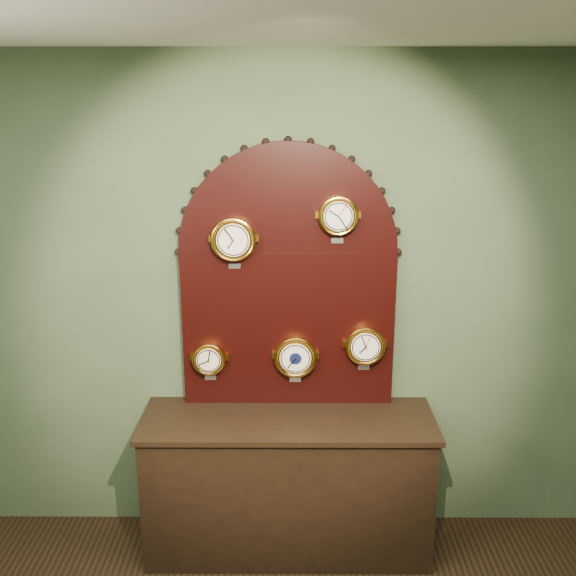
{
  "coord_description": "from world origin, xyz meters",
  "views": [
    {
      "loc": [
        0.01,
        -1.1,
        2.55
      ],
      "look_at": [
        0.0,
        2.25,
        1.58
      ],
      "focal_mm": 41.27,
      "sensor_mm": 36.0,
      "label": 1
    }
  ],
  "objects_px": {
    "display_board": "(288,270)",
    "arabic_clock": "(338,215)",
    "roman_clock": "(233,239)",
    "shop_counter": "(288,486)",
    "hygrometer": "(209,358)",
    "tide_clock": "(365,345)",
    "barometer": "(295,357)"
  },
  "relations": [
    {
      "from": "roman_clock",
      "to": "arabic_clock",
      "type": "distance_m",
      "value": 0.58
    },
    {
      "from": "shop_counter",
      "to": "tide_clock",
      "type": "bearing_deg",
      "value": 19.47
    },
    {
      "from": "hygrometer",
      "to": "display_board",
      "type": "bearing_deg",
      "value": 8.32
    },
    {
      "from": "shop_counter",
      "to": "arabic_clock",
      "type": "distance_m",
      "value": 1.57
    },
    {
      "from": "arabic_clock",
      "to": "barometer",
      "type": "xyz_separation_m",
      "value": [
        -0.23,
        -0.0,
        -0.81
      ]
    },
    {
      "from": "display_board",
      "to": "arabic_clock",
      "type": "height_order",
      "value": "display_board"
    },
    {
      "from": "shop_counter",
      "to": "roman_clock",
      "type": "height_order",
      "value": "roman_clock"
    },
    {
      "from": "arabic_clock",
      "to": "barometer",
      "type": "height_order",
      "value": "arabic_clock"
    },
    {
      "from": "display_board",
      "to": "hygrometer",
      "type": "distance_m",
      "value": 0.68
    },
    {
      "from": "hygrometer",
      "to": "roman_clock",
      "type": "bearing_deg",
      "value": -0.52
    },
    {
      "from": "display_board",
      "to": "shop_counter",
      "type": "bearing_deg",
      "value": -90.0
    },
    {
      "from": "roman_clock",
      "to": "tide_clock",
      "type": "height_order",
      "value": "roman_clock"
    },
    {
      "from": "barometer",
      "to": "tide_clock",
      "type": "xyz_separation_m",
      "value": [
        0.39,
        0.0,
        0.07
      ]
    },
    {
      "from": "barometer",
      "to": "tide_clock",
      "type": "relative_size",
      "value": 1.06
    },
    {
      "from": "hygrometer",
      "to": "barometer",
      "type": "bearing_deg",
      "value": -0.17
    },
    {
      "from": "display_board",
      "to": "hygrometer",
      "type": "height_order",
      "value": "display_board"
    },
    {
      "from": "arabic_clock",
      "to": "tide_clock",
      "type": "bearing_deg",
      "value": -0.08
    },
    {
      "from": "display_board",
      "to": "roman_clock",
      "type": "distance_m",
      "value": 0.36
    },
    {
      "from": "display_board",
      "to": "barometer",
      "type": "height_order",
      "value": "display_board"
    },
    {
      "from": "shop_counter",
      "to": "roman_clock",
      "type": "relative_size",
      "value": 5.46
    },
    {
      "from": "hygrometer",
      "to": "tide_clock",
      "type": "distance_m",
      "value": 0.89
    },
    {
      "from": "display_board",
      "to": "barometer",
      "type": "bearing_deg",
      "value": -58.43
    },
    {
      "from": "display_board",
      "to": "tide_clock",
      "type": "relative_size",
      "value": 5.58
    },
    {
      "from": "barometer",
      "to": "hygrometer",
      "type": "bearing_deg",
      "value": 179.83
    },
    {
      "from": "roman_clock",
      "to": "arabic_clock",
      "type": "height_order",
      "value": "arabic_clock"
    },
    {
      "from": "barometer",
      "to": "display_board",
      "type": "bearing_deg",
      "value": 121.57
    },
    {
      "from": "shop_counter",
      "to": "barometer",
      "type": "bearing_deg",
      "value": 74.92
    },
    {
      "from": "display_board",
      "to": "barometer",
      "type": "relative_size",
      "value": 5.26
    },
    {
      "from": "hygrometer",
      "to": "tide_clock",
      "type": "xyz_separation_m",
      "value": [
        0.88,
        -0.0,
        0.08
      ]
    },
    {
      "from": "shop_counter",
      "to": "hygrometer",
      "type": "distance_m",
      "value": 0.87
    },
    {
      "from": "barometer",
      "to": "shop_counter",
      "type": "bearing_deg",
      "value": -105.08
    },
    {
      "from": "display_board",
      "to": "tide_clock",
      "type": "distance_m",
      "value": 0.61
    }
  ]
}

